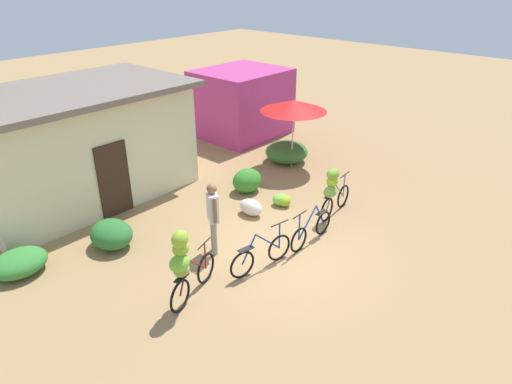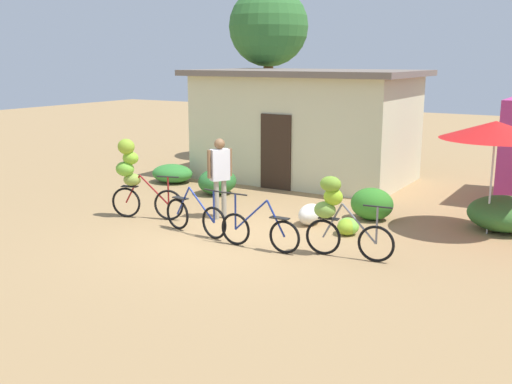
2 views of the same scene
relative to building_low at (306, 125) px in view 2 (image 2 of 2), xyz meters
name	(u,v)px [view 2 (image 2 of 2)]	position (x,y,z in m)	size (l,w,h in m)	color
ground_plane	(230,240)	(1.50, -6.23, -1.57)	(60.00, 60.00, 0.00)	#9E7C50
building_low	(306,125)	(0.00, 0.00, 0.00)	(6.28, 3.95, 3.11)	beige
tree_behind_building	(269,28)	(-2.61, 2.38, 2.83)	(2.64, 2.64, 5.78)	brown
hedge_bush_front_left	(172,173)	(-2.93, -2.47, -1.32)	(1.20, 1.00, 0.51)	#348133
hedge_bush_front_right	(217,181)	(-1.00, -3.03, -1.24)	(0.93, 1.09, 0.66)	#2C6D2F
hedge_bush_mid	(372,204)	(3.32, -3.39, -1.22)	(0.93, 0.77, 0.70)	#358227
hedge_bush_by_door	(504,214)	(5.91, -2.81, -1.22)	(1.43, 1.43, 0.70)	#366A2C
market_umbrella	(496,130)	(5.68, -3.21, 0.50)	(2.12, 2.12, 2.25)	beige
bicycle_leftmost	(133,174)	(-1.18, -5.95, -0.58)	(1.60, 0.66, 1.75)	black
bicycle_near_pile	(195,217)	(0.70, -6.25, -1.22)	(1.67, 0.33, 0.97)	black
bicycle_center_loaded	(259,231)	(2.30, -6.44, -1.23)	(1.64, 0.15, 1.00)	black
bicycle_by_shop	(336,211)	(3.65, -6.12, -0.74)	(1.60, 0.35, 1.44)	black
banana_pile_on_ground	(348,227)	(3.32, -4.73, -1.41)	(0.64, 0.64, 0.33)	#88B227
produce_sack	(310,214)	(2.35, -4.44, -1.35)	(0.70, 0.44, 0.44)	silver
person_vendor	(220,170)	(0.45, -5.01, -0.49)	(0.38, 0.51, 1.76)	gray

